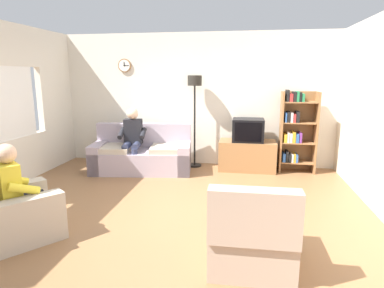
% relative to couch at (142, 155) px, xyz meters
% --- Properties ---
extents(ground_plane, '(12.00, 12.00, 0.00)m').
position_rel_couch_xyz_m(ground_plane, '(0.97, -1.87, -0.31)').
color(ground_plane, '#8C603D').
extents(back_wall_assembly, '(6.20, 0.17, 2.70)m').
position_rel_couch_xyz_m(back_wall_assembly, '(0.97, 0.79, 1.04)').
color(back_wall_assembly, silver).
rests_on(back_wall_assembly, ground_plane).
extents(couch, '(2.00, 1.13, 0.90)m').
position_rel_couch_xyz_m(couch, '(0.00, 0.00, 0.00)').
color(couch, '#A899A8').
rests_on(couch, ground_plane).
extents(tv_stand, '(1.10, 0.56, 0.59)m').
position_rel_couch_xyz_m(tv_stand, '(2.04, 0.38, -0.02)').
color(tv_stand, olive).
rests_on(tv_stand, ground_plane).
extents(tv, '(0.60, 0.49, 0.44)m').
position_rel_couch_xyz_m(tv, '(2.04, 0.36, 0.49)').
color(tv, black).
rests_on(tv, tv_stand).
extents(bookshelf, '(0.68, 0.36, 1.58)m').
position_rel_couch_xyz_m(bookshelf, '(2.94, 0.45, 0.51)').
color(bookshelf, olive).
rests_on(bookshelf, ground_plane).
extents(floor_lamp, '(0.28, 0.28, 1.85)m').
position_rel_couch_xyz_m(floor_lamp, '(0.97, 0.48, 1.14)').
color(floor_lamp, black).
rests_on(floor_lamp, ground_plane).
extents(armchair_near_window, '(1.17, 1.19, 0.90)m').
position_rel_couch_xyz_m(armchair_near_window, '(-0.59, -2.91, -0.02)').
color(armchair_near_window, '#BCAD99').
rests_on(armchair_near_window, ground_plane).
extents(armchair_near_bookshelf, '(0.81, 0.89, 0.90)m').
position_rel_couch_xyz_m(armchair_near_bookshelf, '(2.08, -2.99, -0.02)').
color(armchair_near_bookshelf, tan).
rests_on(armchair_near_bookshelf, ground_plane).
extents(person_on_couch, '(0.55, 0.57, 1.24)m').
position_rel_couch_xyz_m(person_on_couch, '(-0.15, -0.11, 0.39)').
color(person_on_couch, black).
rests_on(person_on_couch, ground_plane).
extents(person_in_left_armchair, '(0.63, 0.64, 1.12)m').
position_rel_couch_xyz_m(person_in_left_armchair, '(-0.54, -2.84, 0.29)').
color(person_in_left_armchair, yellow).
rests_on(person_in_left_armchair, ground_plane).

